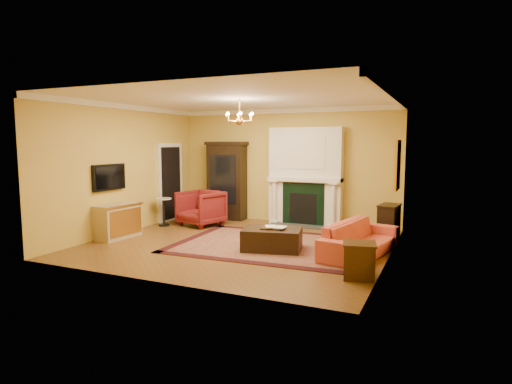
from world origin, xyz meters
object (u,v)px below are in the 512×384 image
Objects in this scene: pedestal_table at (164,210)px; console_table at (389,222)px; wingback_armchair at (201,206)px; end_table at (359,261)px; china_cabinet at (227,182)px; coral_sofa at (361,233)px; leather_ottoman at (272,239)px; commode at (118,221)px.

console_table reaches higher than pedestal_table.
end_table is (4.52, -2.68, -0.22)m from wingback_armchair.
china_cabinet is 4.50m from console_table.
pedestal_table is 0.34× the size of coral_sofa.
leather_ottoman is (2.45, -2.71, -0.80)m from china_cabinet.
commode is 5.26m from coral_sofa.
china_cabinet reaches higher than console_table.
coral_sofa is at bearing -92.65° from console_table.
leather_ottoman is at bearing 112.73° from coral_sofa.
console_table is at bearing 9.77° from pedestal_table.
commode reaches higher than pedestal_table.
console_table reaches higher than end_table.
coral_sofa is (4.11, -2.37, -0.61)m from china_cabinet.
coral_sofa is at bearing -0.79° from wingback_armchair.
pedestal_table is at bearing 157.25° from end_table.
pedestal_table is 5.81m from end_table.
console_table is (0.06, 3.18, 0.09)m from end_table.
wingback_armchair is 0.46× the size of coral_sofa.
china_cabinet reaches higher than leather_ottoman.
coral_sofa reaches higher than end_table.
commode is at bearing 172.91° from end_table.
pedestal_table reaches higher than leather_ottoman.
wingback_armchair is 2.21m from commode.
end_table is 3.18m from console_table.
commode is at bearing -93.59° from pedestal_table.
end_table is (0.24, -1.42, -0.15)m from coral_sofa.
pedestal_table is 5.18m from coral_sofa.
console_table is at bearing 21.86° from wingback_armchair.
wingback_armchair is (-0.17, -1.11, -0.53)m from china_cabinet.
wingback_armchair reaches higher than console_table.
coral_sofa is at bearing 99.62° from end_table.
coral_sofa reaches higher than console_table.
china_cabinet is 4.78m from coral_sofa.
china_cabinet reaches higher than wingback_armchair.
leather_ottoman is (-1.90, 1.08, -0.04)m from end_table.
wingback_armchair is 0.87× the size of leather_ottoman.
commode is 1.88× the size of end_table.
pedestal_table is at bearing 90.44° from commode.
pedestal_table is at bearing 148.57° from leather_ottoman.
pedestal_table is 1.57m from commode.
end_table reaches higher than leather_ottoman.
commode is 6.05m from console_table.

